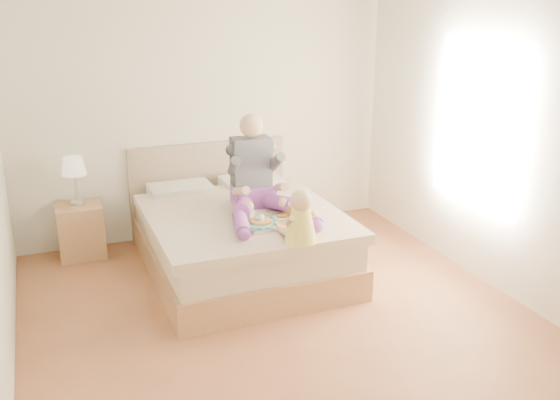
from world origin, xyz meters
name	(u,v)px	position (x,y,z in m)	size (l,w,h in m)	color
room	(288,134)	(0.08, 0.01, 1.51)	(4.02, 4.22, 2.71)	brown
bed	(237,235)	(0.00, 1.08, 0.32)	(1.70, 2.18, 1.00)	#966D46
nightstand	(81,230)	(-1.37, 1.88, 0.27)	(0.44, 0.39, 0.54)	#966D46
lamp	(74,169)	(-1.38, 1.88, 0.90)	(0.24, 0.24, 0.48)	silver
adult	(257,182)	(0.15, 0.92, 0.87)	(0.75, 1.08, 0.89)	purple
tray	(272,220)	(0.14, 0.52, 0.64)	(0.49, 0.39, 0.14)	silver
baby	(300,220)	(0.21, 0.07, 0.79)	(0.29, 0.40, 0.44)	#E8D649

